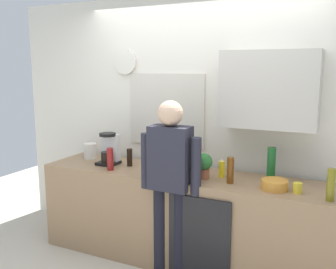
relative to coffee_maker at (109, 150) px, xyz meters
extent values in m
cube|color=#937251|center=(0.84, 0.00, -0.59)|extent=(2.88, 0.64, 0.88)
cube|color=black|center=(1.13, -0.34, -0.63)|extent=(0.56, 0.02, 0.79)
cube|color=silver|center=(0.84, 0.43, 0.27)|extent=(4.48, 0.10, 2.60)
cube|color=beige|center=(0.48, 0.37, 0.40)|extent=(0.86, 0.02, 0.76)
cube|color=#8CA5C6|center=(0.48, 0.37, 0.40)|extent=(0.80, 0.02, 0.70)
cube|color=#B7B2A8|center=(1.57, 0.22, 0.65)|extent=(0.84, 0.32, 0.68)
cylinder|color=silver|center=(-0.01, 0.36, 0.90)|extent=(0.26, 0.03, 0.26)
cube|color=black|center=(0.00, -0.03, -0.13)|extent=(0.20, 0.20, 0.03)
cube|color=silver|center=(0.00, 0.03, 0.02)|extent=(0.18, 0.08, 0.28)
cylinder|color=black|center=(0.00, -0.06, -0.06)|extent=(0.11, 0.11, 0.11)
cylinder|color=black|center=(0.00, -0.03, 0.17)|extent=(0.17, 0.17, 0.03)
cylinder|color=#195923|center=(1.62, 0.14, 0.00)|extent=(0.07, 0.07, 0.30)
cylinder|color=brown|center=(1.32, -0.10, -0.03)|extent=(0.06, 0.06, 0.23)
cylinder|color=olive|center=(2.13, -0.20, -0.02)|extent=(0.06, 0.06, 0.25)
cylinder|color=maroon|center=(0.14, -0.20, -0.04)|extent=(0.06, 0.06, 0.22)
cylinder|color=#2D8C33|center=(0.89, -0.13, -0.01)|extent=(0.09, 0.09, 0.28)
cylinder|color=black|center=(0.23, 0.02, -0.06)|extent=(0.06, 0.06, 0.18)
cylinder|color=#B26647|center=(0.58, -0.01, -0.10)|extent=(0.08, 0.08, 0.09)
cylinder|color=yellow|center=(1.89, -0.12, -0.10)|extent=(0.07, 0.07, 0.08)
cylinder|color=orange|center=(1.70, -0.11, -0.11)|extent=(0.22, 0.22, 0.08)
cylinder|color=#9E5638|center=(1.07, -0.06, -0.10)|extent=(0.10, 0.10, 0.09)
sphere|color=#2D7233|center=(1.07, -0.06, 0.01)|extent=(0.15, 0.15, 0.15)
cylinder|color=yellow|center=(1.20, 0.04, -0.07)|extent=(0.06, 0.06, 0.15)
cone|color=white|center=(1.20, 0.04, 0.02)|extent=(0.02, 0.02, 0.03)
cylinder|color=silver|center=(-0.33, 0.10, -0.06)|extent=(0.14, 0.14, 0.17)
cylinder|color=black|center=(0.74, -0.30, -0.62)|extent=(0.12, 0.12, 0.82)
cylinder|color=black|center=(0.94, -0.30, -0.62)|extent=(0.12, 0.12, 0.82)
cube|color=#262633|center=(0.84, -0.30, 0.07)|extent=(0.36, 0.20, 0.56)
sphere|color=#D8AD8C|center=(0.84, -0.30, 0.46)|extent=(0.22, 0.22, 0.22)
cylinder|color=#262633|center=(0.60, -0.30, 0.02)|extent=(0.09, 0.09, 0.50)
cylinder|color=#262633|center=(1.08, -0.30, 0.02)|extent=(0.09, 0.09, 0.50)
camera|label=1|loc=(2.21, -3.17, 0.84)|focal=40.22mm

